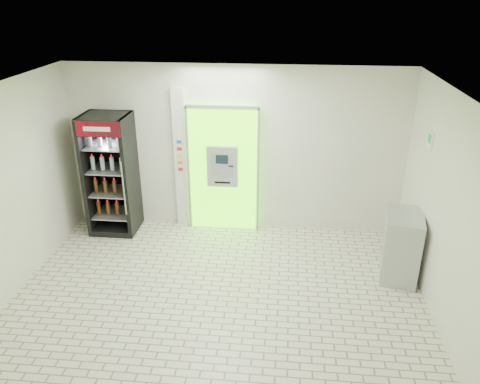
# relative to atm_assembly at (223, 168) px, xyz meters

# --- Properties ---
(ground) EXTENTS (6.00, 6.00, 0.00)m
(ground) POSITION_rel_atm_assembly_xyz_m (0.20, -2.41, -1.17)
(ground) COLOR beige
(ground) RESTS_ON ground
(room_shell) EXTENTS (6.00, 6.00, 6.00)m
(room_shell) POSITION_rel_atm_assembly_xyz_m (0.20, -2.41, 0.67)
(room_shell) COLOR silver
(room_shell) RESTS_ON ground
(atm_assembly) EXTENTS (1.30, 0.24, 2.33)m
(atm_assembly) POSITION_rel_atm_assembly_xyz_m (0.00, 0.00, 0.00)
(atm_assembly) COLOR #55EC09
(atm_assembly) RESTS_ON ground
(pillar) EXTENTS (0.22, 0.11, 2.60)m
(pillar) POSITION_rel_atm_assembly_xyz_m (-0.78, 0.04, 0.13)
(pillar) COLOR silver
(pillar) RESTS_ON ground
(beverage_cooler) EXTENTS (0.82, 0.77, 2.18)m
(beverage_cooler) POSITION_rel_atm_assembly_xyz_m (-1.99, -0.28, -0.13)
(beverage_cooler) COLOR black
(beverage_cooler) RESTS_ON ground
(steel_cabinet) EXTENTS (0.68, 0.88, 1.06)m
(steel_cabinet) POSITION_rel_atm_assembly_xyz_m (2.93, -1.36, -0.64)
(steel_cabinet) COLOR #A4A7AC
(steel_cabinet) RESTS_ON ground
(exit_sign) EXTENTS (0.02, 0.22, 0.26)m
(exit_sign) POSITION_rel_atm_assembly_xyz_m (3.19, -1.01, 0.95)
(exit_sign) COLOR white
(exit_sign) RESTS_ON room_shell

